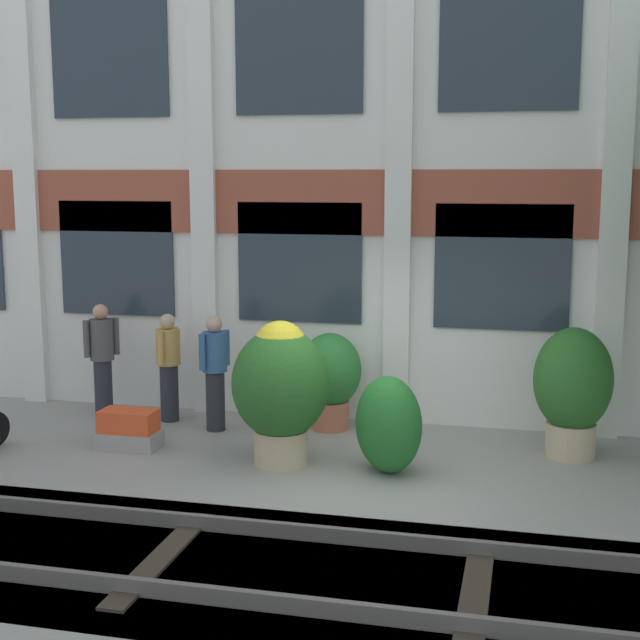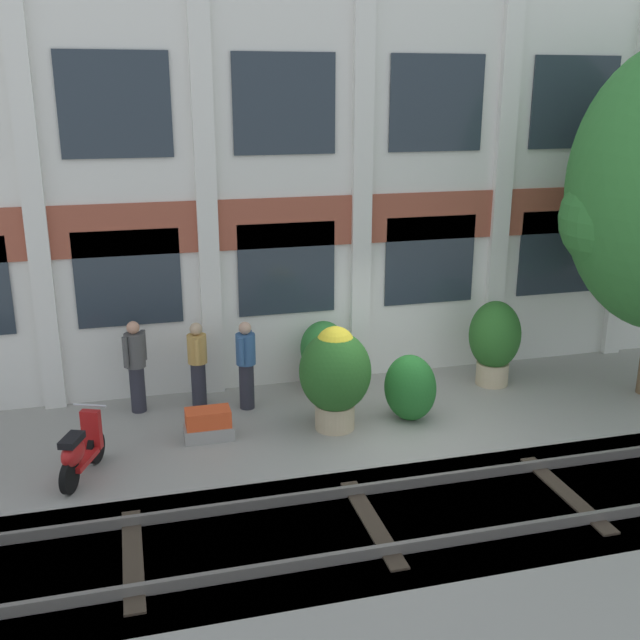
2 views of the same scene
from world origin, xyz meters
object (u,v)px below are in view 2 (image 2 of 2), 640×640
resident_watching_tracks (246,363)px  topiary_hedge (410,388)px  potted_plant_ribbed_drum (324,352)px  resident_near_plants (136,364)px  potted_plant_square_trough (208,425)px  potted_plant_glazed_jar (495,339)px  resident_by_doorway (198,362)px  potted_plant_stone_basin (335,372)px  scooter_second_parked (80,452)px

resident_watching_tracks → topiary_hedge: size_ratio=1.37×
potted_plant_ribbed_drum → resident_near_plants: 3.38m
potted_plant_square_trough → potted_plant_glazed_jar: size_ratio=0.49×
potted_plant_glazed_jar → topiary_hedge: potted_plant_glazed_jar is taller
potted_plant_glazed_jar → resident_near_plants: 6.58m
potted_plant_glazed_jar → resident_near_plants: size_ratio=0.99×
resident_watching_tracks → topiary_hedge: resident_watching_tracks is taller
resident_watching_tracks → topiary_hedge: 2.86m
potted_plant_glazed_jar → resident_by_doorway: 5.53m
potted_plant_glazed_jar → resident_watching_tracks: size_ratio=1.03×
potted_plant_stone_basin → resident_near_plants: size_ratio=1.07×
scooter_second_parked → resident_by_doorway: resident_by_doorway is taller
potted_plant_square_trough → scooter_second_parked: bearing=-156.0°
potted_plant_square_trough → scooter_second_parked: 2.12m
potted_plant_ribbed_drum → resident_by_doorway: (-2.32, -0.14, 0.07)m
resident_by_doorway → resident_watching_tracks: 0.86m
potted_plant_square_trough → resident_watching_tracks: size_ratio=0.50×
potted_plant_ribbed_drum → resident_watching_tracks: size_ratio=0.84×
potted_plant_ribbed_drum → potted_plant_glazed_jar: potted_plant_glazed_jar is taller
resident_by_doorway → topiary_hedge: resident_by_doorway is taller
scooter_second_parked → resident_watching_tracks: 3.35m
potted_plant_square_trough → potted_plant_stone_basin: potted_plant_stone_basin is taller
potted_plant_stone_basin → resident_watching_tracks: 1.75m
potted_plant_ribbed_drum → topiary_hedge: potted_plant_ribbed_drum is taller
potted_plant_stone_basin → potted_plant_glazed_jar: size_ratio=1.08×
scooter_second_parked → resident_watching_tracks: bearing=-33.2°
topiary_hedge → resident_watching_tracks: bearing=155.3°
topiary_hedge → resident_near_plants: bearing=160.9°
potted_plant_glazed_jar → resident_by_doorway: bearing=176.1°
potted_plant_square_trough → potted_plant_ribbed_drum: (2.32, 1.48, 0.51)m
potted_plant_ribbed_drum → resident_by_doorway: size_ratio=0.87×
scooter_second_parked → potted_plant_ribbed_drum: bearing=-39.3°
potted_plant_square_trough → resident_near_plants: resident_near_plants is taller
potted_plant_square_trough → resident_near_plants: (-1.05, 1.39, 0.64)m
potted_plant_square_trough → potted_plant_stone_basin: size_ratio=0.45×
potted_plant_square_trough → potted_plant_stone_basin: 2.21m
topiary_hedge → potted_plant_stone_basin: bearing=179.9°
topiary_hedge → potted_plant_square_trough: bearing=177.5°
potted_plant_ribbed_drum → topiary_hedge: 1.96m
potted_plant_square_trough → topiary_hedge: size_ratio=0.69×
resident_by_doorway → resident_watching_tracks: (0.81, -0.30, 0.02)m
resident_by_doorway → resident_near_plants: 1.05m
potted_plant_stone_basin → resident_by_doorway: 2.56m
resident_watching_tracks → resident_by_doorway: bearing=-172.3°
potted_plant_stone_basin → scooter_second_parked: size_ratio=1.34×
potted_plant_glazed_jar → potted_plant_stone_basin: bearing=-162.1°
potted_plant_stone_basin → resident_near_plants: (-3.13, 1.54, -0.11)m
potted_plant_stone_basin → resident_near_plants: 3.49m
potted_plant_square_trough → potted_plant_stone_basin: bearing=-4.0°
potted_plant_ribbed_drum → scooter_second_parked: potted_plant_ribbed_drum is taller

